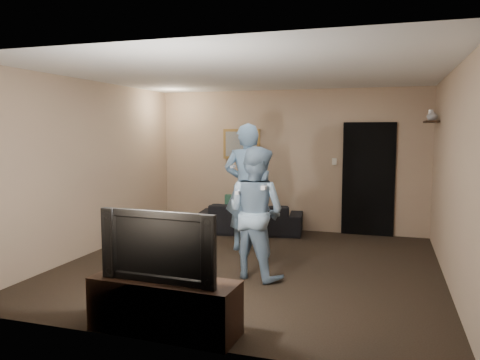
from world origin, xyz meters
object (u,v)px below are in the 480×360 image
(sofa, at_px, (251,218))
(television, at_px, (163,244))
(wii_player_right, at_px, (256,212))
(tv_console, at_px, (164,306))
(wii_player_left, at_px, (247,187))

(sofa, relative_size, television, 1.64)
(sofa, xyz_separation_m, wii_player_right, (0.79, -2.47, 0.56))
(tv_console, bearing_deg, television, 0.00)
(sofa, relative_size, tv_console, 1.33)
(sofa, height_order, tv_console, sofa)
(sofa, height_order, television, television)
(wii_player_left, bearing_deg, television, -87.46)
(tv_console, bearing_deg, wii_player_right, 81.93)
(sofa, distance_m, television, 4.36)
(wii_player_left, xyz_separation_m, wii_player_right, (0.49, -1.27, -0.15))
(wii_player_right, bearing_deg, tv_console, -101.00)
(tv_console, xyz_separation_m, wii_player_left, (-0.14, 3.10, 0.73))
(television, height_order, wii_player_left, wii_player_left)
(sofa, relative_size, wii_player_right, 1.12)
(wii_player_left, bearing_deg, wii_player_right, -68.75)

